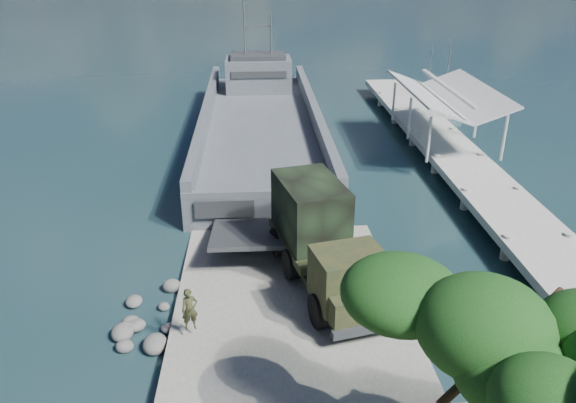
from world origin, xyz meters
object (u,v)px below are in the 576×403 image
Objects in this scene: soldier at (190,318)px; sailboat_far at (427,103)px; pier at (447,138)px; landing_craft at (261,132)px; military_truck at (322,239)px; sailboat_near at (444,107)px.

soldier is 0.30× the size of sailboat_far.
soldier is 40.79m from sailboat_far.
sailboat_far is (3.03, 14.82, -1.28)m from pier.
landing_craft is at bearing 161.50° from pier.
pier is 24.33× the size of soldier.
pier is 20.34m from military_truck.
sailboat_far reaches higher than pier.
sailboat_near is 2.20m from sailboat_far.
sailboat_far is (-1.08, 1.91, -0.06)m from sailboat_near.
pier is 14.53m from landing_craft.
landing_craft reaches higher than sailboat_near.
sailboat_near is at bearing 38.01° from soldier.
sailboat_far is at bearing 52.17° from military_truck.
pier is at bearing 42.53° from military_truck.
military_truck is 5.34× the size of soldier.
pier is 6.27× the size of sailboat_near.
landing_craft reaches higher than military_truck.
sailboat_far is at bearing 31.54° from landing_craft.
sailboat_near is at bearing 72.33° from pier.
sailboat_near reaches higher than soldier.
military_truck is (-11.41, -16.80, 1.04)m from pier.
pier is at bearing -18.28° from landing_craft.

